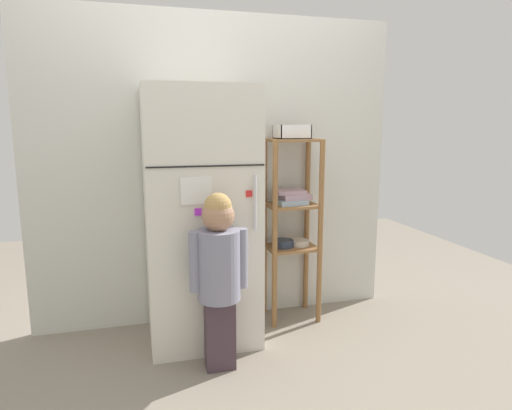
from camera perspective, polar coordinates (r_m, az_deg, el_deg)
ground_plane at (r=3.06m, az=-3.53°, el=-16.17°), size 6.00×6.00×0.00m
kitchen_wall_back at (r=3.08m, az=-4.99°, el=4.28°), size 2.49×0.03×2.09m
refrigerator at (r=2.79m, az=-7.05°, el=-1.56°), size 0.67×0.59×1.59m
child_standing at (r=2.46m, az=-4.78°, el=-7.59°), size 0.32×0.24×1.01m
pantry_shelf_unit at (r=3.09m, az=4.58°, el=-1.43°), size 0.36×0.28×1.27m
fruit_bin at (r=3.04m, az=4.81°, el=9.12°), size 0.21×0.19×0.09m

